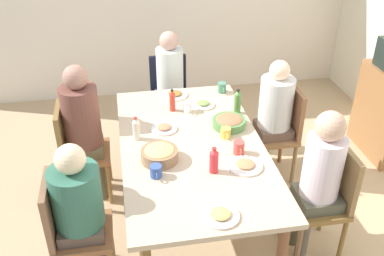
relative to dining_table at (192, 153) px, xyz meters
name	(u,v)px	position (x,y,z in m)	size (l,w,h in m)	color
ground_plane	(192,218)	(0.00, 0.00, -0.68)	(5.90, 5.90, 0.00)	tan
dining_table	(192,153)	(0.00, 0.00, 0.00)	(1.95, 1.08, 0.75)	#C8AE8F
chair_0	(70,227)	(0.49, -0.92, -0.17)	(0.40, 0.40, 0.90)	brown
person_0	(80,204)	(0.49, -0.83, 0.02)	(0.33, 0.33, 1.16)	#4F4E3F
chair_1	(76,147)	(-0.49, -0.92, -0.17)	(0.40, 0.40, 0.90)	#935B34
person_1	(83,122)	(-0.49, -0.83, 0.07)	(0.31, 0.31, 1.26)	brown
chair_2	(327,196)	(0.49, 0.92, -0.17)	(0.40, 0.40, 0.90)	brown
person_2	(320,174)	(0.49, 0.83, 0.05)	(0.30, 0.30, 1.22)	#595445
chair_3	(170,94)	(-1.35, 0.00, -0.17)	(0.40, 0.40, 0.90)	black
person_3	(170,80)	(-1.26, 0.00, 0.04)	(0.30, 0.30, 1.22)	#242F44
chair_4	(281,128)	(-0.49, 0.92, -0.17)	(0.40, 0.40, 0.90)	#90643D
person_4	(274,110)	(-0.49, 0.83, 0.03)	(0.30, 0.30, 1.18)	brown
plate_0	(164,128)	(-0.26, -0.18, 0.09)	(0.21, 0.21, 0.04)	silver
plate_1	(203,104)	(-0.60, 0.21, 0.09)	(0.20, 0.20, 0.04)	white
plate_2	(245,165)	(0.35, 0.32, 0.09)	(0.25, 0.25, 0.04)	white
plate_3	(221,215)	(0.82, 0.03, 0.09)	(0.24, 0.24, 0.04)	silver
plate_4	(175,94)	(-0.83, -0.01, 0.09)	(0.23, 0.23, 0.04)	white
bowl_0	(160,154)	(0.16, -0.27, 0.13)	(0.27, 0.27, 0.11)	#916D4D
bowl_1	(229,122)	(-0.22, 0.34, 0.12)	(0.27, 0.27, 0.09)	#518647
cup_0	(222,88)	(-0.83, 0.43, 0.12)	(0.12, 0.08, 0.10)	#4F846A
cup_1	(156,171)	(0.35, -0.31, 0.12)	(0.12, 0.08, 0.09)	#375298
cup_2	(187,107)	(-0.52, 0.05, 0.12)	(0.11, 0.07, 0.10)	white
cup_3	(239,148)	(0.17, 0.32, 0.12)	(0.12, 0.08, 0.10)	#CB4941
cup_4	(226,133)	(-0.06, 0.28, 0.11)	(0.12, 0.08, 0.08)	#E2C04B
bottle_0	(214,161)	(0.36, 0.09, 0.17)	(0.06, 0.06, 0.20)	red
bottle_1	(136,129)	(-0.16, -0.41, 0.16)	(0.06, 0.06, 0.19)	silver
bottle_2	(237,102)	(-0.42, 0.47, 0.18)	(0.06, 0.06, 0.23)	#4D813A
bottle_3	(172,101)	(-0.56, -0.07, 0.17)	(0.05, 0.05, 0.20)	red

